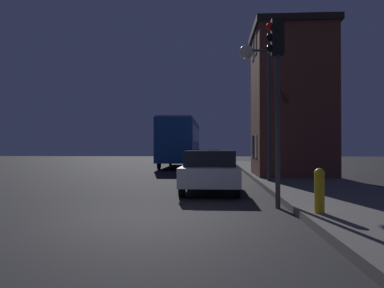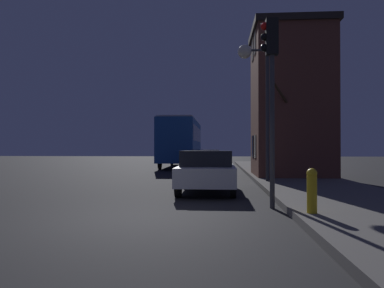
% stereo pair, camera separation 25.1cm
% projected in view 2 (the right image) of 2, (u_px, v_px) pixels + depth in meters
% --- Properties ---
extents(ground_plane, '(120.00, 120.00, 0.00)m').
position_uv_depth(ground_plane, '(140.00, 220.00, 7.72)').
color(ground_plane, black).
extents(brick_building, '(3.76, 4.23, 7.22)m').
position_uv_depth(brick_building, '(290.00, 101.00, 18.26)').
color(brick_building, brown).
rests_on(brick_building, sidewalk).
extents(streetlamp, '(1.25, 0.56, 5.47)m').
position_uv_depth(streetlamp, '(253.00, 75.00, 15.00)').
color(streetlamp, '#38383A').
rests_on(streetlamp, sidewalk).
extents(traffic_light, '(0.43, 0.24, 4.69)m').
position_uv_depth(traffic_light, '(271.00, 73.00, 9.24)').
color(traffic_light, '#38383A').
rests_on(traffic_light, ground).
extents(bare_tree, '(0.93, 2.16, 4.49)m').
position_uv_depth(bare_tree, '(287.00, 128.00, 16.50)').
color(bare_tree, '#382819').
rests_on(bare_tree, sidewalk).
extents(bus, '(2.53, 10.22, 3.66)m').
position_uv_depth(bus, '(181.00, 139.00, 29.22)').
color(bus, '#194793').
rests_on(bus, ground).
extents(car_near_lane, '(1.82, 4.26, 1.40)m').
position_uv_depth(car_near_lane, '(207.00, 170.00, 12.54)').
color(car_near_lane, '#B7BABF').
rests_on(car_near_lane, ground).
extents(car_mid_lane, '(1.72, 4.55, 1.39)m').
position_uv_depth(car_mid_lane, '(206.00, 161.00, 21.82)').
color(car_mid_lane, navy).
rests_on(car_mid_lane, ground).
extents(fire_hydrant, '(0.21, 0.21, 0.91)m').
position_uv_depth(fire_hydrant, '(312.00, 190.00, 7.53)').
color(fire_hydrant, gold).
rests_on(fire_hydrant, sidewalk).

